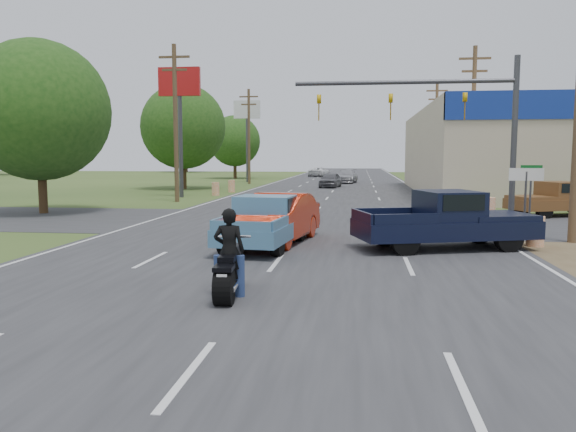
# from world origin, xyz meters

# --- Properties ---
(ground) EXTENTS (200.00, 200.00, 0.00)m
(ground) POSITION_xyz_m (0.00, 0.00, 0.00)
(ground) COLOR #32491D
(ground) RESTS_ON ground
(main_road) EXTENTS (15.00, 180.00, 0.02)m
(main_road) POSITION_xyz_m (0.00, 40.00, 0.01)
(main_road) COLOR #2D2D30
(main_road) RESTS_ON ground
(cross_road) EXTENTS (120.00, 10.00, 0.02)m
(cross_road) POSITION_xyz_m (0.00, 18.00, 0.01)
(cross_road) COLOR #2D2D30
(cross_road) RESTS_ON ground
(utility_pole_2) EXTENTS (2.00, 0.28, 10.00)m
(utility_pole_2) POSITION_xyz_m (9.50, 31.00, 5.32)
(utility_pole_2) COLOR #4C3823
(utility_pole_2) RESTS_ON ground
(utility_pole_3) EXTENTS (2.00, 0.28, 10.00)m
(utility_pole_3) POSITION_xyz_m (9.50, 49.00, 5.32)
(utility_pole_3) COLOR #4C3823
(utility_pole_3) RESTS_ON ground
(utility_pole_5) EXTENTS (2.00, 0.28, 10.00)m
(utility_pole_5) POSITION_xyz_m (-9.50, 28.00, 5.32)
(utility_pole_5) COLOR #4C3823
(utility_pole_5) RESTS_ON ground
(utility_pole_6) EXTENTS (2.00, 0.28, 10.00)m
(utility_pole_6) POSITION_xyz_m (-9.50, 52.00, 5.32)
(utility_pole_6) COLOR #4C3823
(utility_pole_6) RESTS_ON ground
(tree_0) EXTENTS (7.14, 7.14, 8.84)m
(tree_0) POSITION_xyz_m (-14.00, 20.00, 5.26)
(tree_0) COLOR #422D19
(tree_0) RESTS_ON ground
(tree_1) EXTENTS (7.56, 7.56, 9.36)m
(tree_1) POSITION_xyz_m (-13.50, 42.00, 5.57)
(tree_1) COLOR #422D19
(tree_1) RESTS_ON ground
(tree_2) EXTENTS (6.72, 6.72, 8.32)m
(tree_2) POSITION_xyz_m (-14.20, 66.00, 4.95)
(tree_2) COLOR #422D19
(tree_2) RESTS_ON ground
(tree_5) EXTENTS (7.98, 7.98, 9.88)m
(tree_5) POSITION_xyz_m (30.00, 95.00, 5.88)
(tree_5) COLOR #422D19
(tree_5) RESTS_ON ground
(tree_6) EXTENTS (8.82, 8.82, 10.92)m
(tree_6) POSITION_xyz_m (-30.00, 95.00, 6.51)
(tree_6) COLOR #422D19
(tree_6) RESTS_ON ground
(barrel_0) EXTENTS (0.56, 0.56, 1.00)m
(barrel_0) POSITION_xyz_m (8.00, 12.00, 0.50)
(barrel_0) COLOR orange
(barrel_0) RESTS_ON ground
(barrel_1) EXTENTS (0.56, 0.56, 1.00)m
(barrel_1) POSITION_xyz_m (8.40, 20.50, 0.50)
(barrel_1) COLOR orange
(barrel_1) RESTS_ON ground
(barrel_2) EXTENTS (0.56, 0.56, 1.00)m
(barrel_2) POSITION_xyz_m (-8.50, 34.00, 0.50)
(barrel_2) COLOR orange
(barrel_2) RESTS_ON ground
(barrel_3) EXTENTS (0.56, 0.56, 1.00)m
(barrel_3) POSITION_xyz_m (-8.20, 38.00, 0.50)
(barrel_3) COLOR orange
(barrel_3) RESTS_ON ground
(pole_sign_left_near) EXTENTS (3.00, 0.35, 9.20)m
(pole_sign_left_near) POSITION_xyz_m (-10.50, 32.00, 7.17)
(pole_sign_left_near) COLOR #3F3F44
(pole_sign_left_near) RESTS_ON ground
(pole_sign_left_far) EXTENTS (3.00, 0.35, 9.20)m
(pole_sign_left_far) POSITION_xyz_m (-10.50, 56.00, 7.17)
(pole_sign_left_far) COLOR #3F3F44
(pole_sign_left_far) RESTS_ON ground
(lane_sign) EXTENTS (1.20, 0.08, 2.52)m
(lane_sign) POSITION_xyz_m (8.20, 14.00, 1.90)
(lane_sign) COLOR #3F3F44
(lane_sign) RESTS_ON ground
(street_name_sign) EXTENTS (0.80, 0.08, 2.61)m
(street_name_sign) POSITION_xyz_m (8.80, 15.50, 1.61)
(street_name_sign) COLOR #3F3F44
(street_name_sign) RESTS_ON ground
(signal_mast) EXTENTS (9.12, 0.40, 7.00)m
(signal_mast) POSITION_xyz_m (5.82, 17.00, 4.80)
(signal_mast) COLOR #3F3F44
(signal_mast) RESTS_ON ground
(red_convertible) EXTENTS (2.59, 5.28, 1.67)m
(red_convertible) POSITION_xyz_m (-0.50, 11.62, 0.83)
(red_convertible) COLOR #B32008
(red_convertible) RESTS_ON ground
(motorcycle) EXTENTS (0.73, 2.37, 1.20)m
(motorcycle) POSITION_xyz_m (-0.41, 4.13, 0.53)
(motorcycle) COLOR black
(motorcycle) RESTS_ON ground
(rider) EXTENTS (0.68, 0.47, 1.78)m
(rider) POSITION_xyz_m (-0.42, 4.20, 0.89)
(rider) COLOR black
(rider) RESTS_ON ground
(blue_pickup) EXTENTS (2.46, 5.23, 1.68)m
(blue_pickup) POSITION_xyz_m (-0.76, 10.77, 0.85)
(blue_pickup) COLOR black
(blue_pickup) RESTS_ON ground
(navy_pickup) EXTENTS (5.99, 3.73, 1.86)m
(navy_pickup) POSITION_xyz_m (5.09, 11.11, 0.94)
(navy_pickup) COLOR black
(navy_pickup) RESTS_ON ground
(brown_pickup) EXTENTS (5.50, 3.70, 1.70)m
(brown_pickup) POSITION_xyz_m (11.99, 21.96, 0.86)
(brown_pickup) COLOR black
(brown_pickup) RESTS_ON ground
(distant_car_grey) EXTENTS (2.22, 4.37, 1.42)m
(distant_car_grey) POSITION_xyz_m (-0.50, 45.99, 0.71)
(distant_car_grey) COLOR #56565B
(distant_car_grey) RESTS_ON ground
(distant_car_silver) EXTENTS (2.73, 5.44, 1.52)m
(distant_car_silver) POSITION_xyz_m (0.75, 54.95, 0.76)
(distant_car_silver) COLOR #9E9EA2
(distant_car_silver) RESTS_ON ground
(distant_car_white) EXTENTS (3.10, 5.26, 1.37)m
(distant_car_white) POSITION_xyz_m (-3.65, 74.38, 0.69)
(distant_car_white) COLOR white
(distant_car_white) RESTS_ON ground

